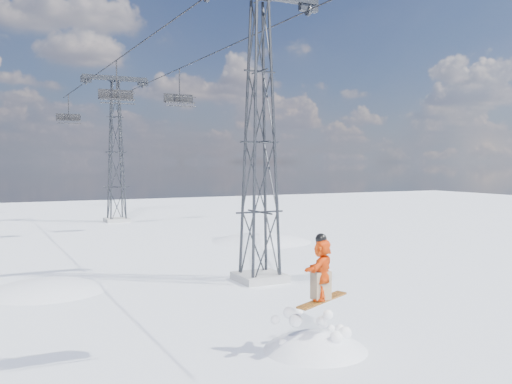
% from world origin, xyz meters
% --- Properties ---
extents(ground, '(120.00, 120.00, 0.00)m').
position_xyz_m(ground, '(0.00, 0.00, 0.00)').
color(ground, white).
rests_on(ground, ground).
extents(lift_tower_near, '(5.20, 1.80, 11.43)m').
position_xyz_m(lift_tower_near, '(0.80, 8.00, 5.47)').
color(lift_tower_near, '#999999').
rests_on(lift_tower_near, ground).
extents(lift_tower_far, '(5.20, 1.80, 11.43)m').
position_xyz_m(lift_tower_far, '(0.80, 33.00, 5.47)').
color(lift_tower_far, '#999999').
rests_on(lift_tower_far, ground).
extents(haul_cables, '(4.46, 51.00, 0.06)m').
position_xyz_m(haul_cables, '(0.80, 19.50, 10.85)').
color(haul_cables, black).
rests_on(haul_cables, ground).
extents(lift_chair_mid, '(2.01, 0.58, 2.49)m').
position_xyz_m(lift_chair_mid, '(3.00, 24.10, 8.85)').
color(lift_chair_mid, black).
rests_on(lift_chair_mid, ground).
extents(lift_chair_far, '(2.13, 0.61, 2.64)m').
position_xyz_m(lift_chair_far, '(-1.40, 22.86, 8.74)').
color(lift_chair_far, black).
rests_on(lift_chair_far, ground).
extents(lift_chair_extra, '(2.13, 0.61, 2.65)m').
position_xyz_m(lift_chair_extra, '(-1.40, 42.07, 8.73)').
color(lift_chair_extra, black).
rests_on(lift_chair_extra, ground).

